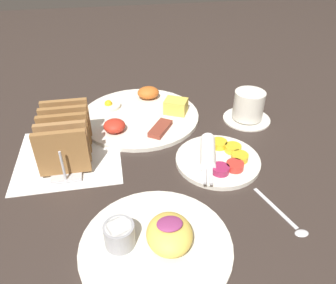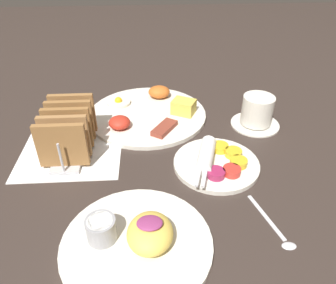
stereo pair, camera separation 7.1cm
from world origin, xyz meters
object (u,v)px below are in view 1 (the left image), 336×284
object	(u,v)px
plate_condiments	(218,158)
coffee_cup	(248,107)
plate_breakfast	(141,114)
plate_foreground	(156,242)
toast_rack	(65,137)

from	to	relation	value
plate_condiments	coffee_cup	size ratio (longest dim) A/B	1.51
plate_breakfast	plate_condiments	bearing A→B (deg)	-57.58
plate_foreground	toast_rack	world-z (taller)	toast_rack
coffee_cup	plate_condiments	bearing A→B (deg)	-129.12
plate_condiments	coffee_cup	world-z (taller)	coffee_cup
plate_breakfast	coffee_cup	bearing A→B (deg)	-12.90
plate_condiments	plate_foreground	bearing A→B (deg)	-130.23
plate_breakfast	toast_rack	distance (m)	0.23
plate_foreground	toast_rack	distance (m)	0.31
coffee_cup	plate_breakfast	bearing A→B (deg)	167.10
plate_breakfast	toast_rack	world-z (taller)	toast_rack
plate_breakfast	plate_foreground	distance (m)	0.41
plate_condiments	toast_rack	size ratio (longest dim) A/B	1.01
plate_breakfast	plate_foreground	xyz separation A→B (m)	(-0.02, -0.41, 0.00)
plate_breakfast	toast_rack	bearing A→B (deg)	-141.17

